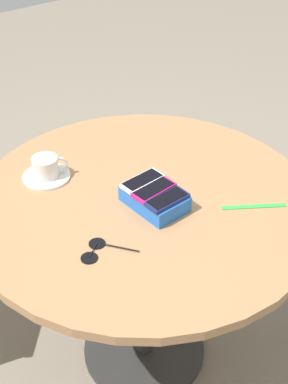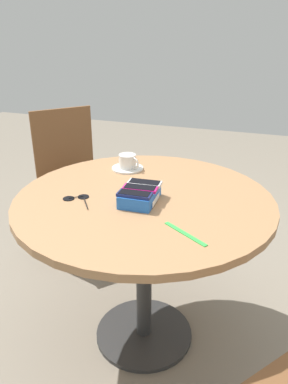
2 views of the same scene
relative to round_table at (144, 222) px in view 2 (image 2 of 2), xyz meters
name	(u,v)px [view 2 (image 2 of 2)]	position (x,y,z in m)	size (l,w,h in m)	color
ground_plane	(144,334)	(0.00, 0.00, -0.62)	(8.00, 8.00, 0.00)	gray
round_table	(144,222)	(0.00, 0.00, 0.00)	(1.05, 1.05, 0.74)	#2D2D2D
phone_box	(140,196)	(-0.05, 0.00, 0.14)	(0.19, 0.14, 0.05)	blue
phone_navy	(136,194)	(-0.11, 0.00, 0.17)	(0.06, 0.13, 0.01)	navy
phone_magenta	(139,188)	(-0.05, 0.00, 0.17)	(0.07, 0.14, 0.01)	#D11975
phone_white	(145,183)	(0.01, 0.00, 0.17)	(0.06, 0.14, 0.01)	silver
saucer	(128,168)	(0.27, 0.18, 0.12)	(0.15, 0.15, 0.01)	silver
coffee_cup	(128,161)	(0.27, 0.18, 0.16)	(0.08, 0.11, 0.06)	silver
lanyard_strap	(185,234)	(-0.24, -0.23, 0.12)	(0.19, 0.02, 0.00)	green
sunglasses	(77,198)	(-0.11, 0.25, 0.12)	(0.12, 0.14, 0.01)	black
chair_far_side	(72,180)	(0.65, 0.72, -0.16)	(0.58, 0.58, 0.90)	brown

